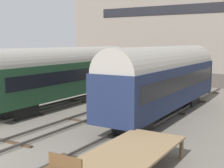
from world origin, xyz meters
The scene contains 3 objects.
train_car_green centered at (-4.74, 13.54, 3.02)m, with size 2.86×17.99×5.27m.
train_car_navy centered at (4.74, 13.81, 3.07)m, with size 3.12×16.56×5.42m.
warehouse_building centered at (0.54, 37.12, 9.02)m, with size 35.59×12.21×18.05m.
Camera 1 is at (13.53, -8.75, 5.75)m, focal length 50.00 mm.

